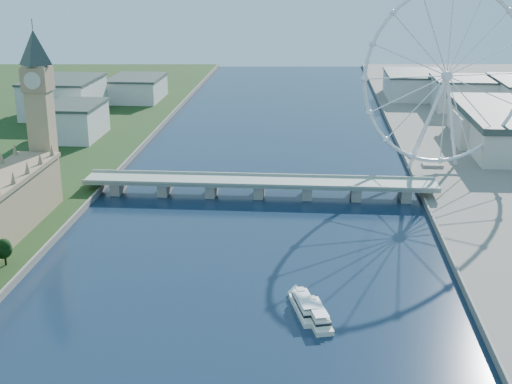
# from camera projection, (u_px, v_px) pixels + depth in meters

# --- Properties ---
(big_ben) EXTENTS (20.02, 20.02, 110.00)m
(big_ben) POSITION_uv_depth(u_px,v_px,m) (39.00, 93.00, 415.95)
(big_ben) COLOR tan
(big_ben) RESTS_ON ground
(westminster_bridge) EXTENTS (220.00, 22.00, 9.50)m
(westminster_bridge) POSITION_uv_depth(u_px,v_px,m) (259.00, 185.00, 445.57)
(westminster_bridge) COLOR gray
(westminster_bridge) RESTS_ON ground
(london_eye) EXTENTS (113.60, 39.12, 124.30)m
(london_eye) POSITION_uv_depth(u_px,v_px,m) (447.00, 77.00, 470.06)
(london_eye) COLOR silver
(london_eye) RESTS_ON ground
(county_hall) EXTENTS (54.00, 144.00, 35.00)m
(county_hall) POSITION_uv_depth(u_px,v_px,m) (494.00, 149.00, 557.72)
(county_hall) COLOR beige
(county_hall) RESTS_ON ground
(city_skyline) EXTENTS (505.00, 280.00, 32.00)m
(city_skyline) POSITION_uv_depth(u_px,v_px,m) (320.00, 96.00, 686.16)
(city_skyline) COLOR beige
(city_skyline) RESTS_ON ground
(tour_boat_near) EXTENTS (15.15, 31.04, 6.65)m
(tour_boat_near) POSITION_uv_depth(u_px,v_px,m) (316.00, 321.00, 290.68)
(tour_boat_near) COLOR beige
(tour_boat_near) RESTS_ON ground
(tour_boat_far) EXTENTS (15.60, 32.06, 6.88)m
(tour_boat_far) POSITION_uv_depth(u_px,v_px,m) (305.00, 312.00, 297.70)
(tour_boat_far) COLOR white
(tour_boat_far) RESTS_ON ground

